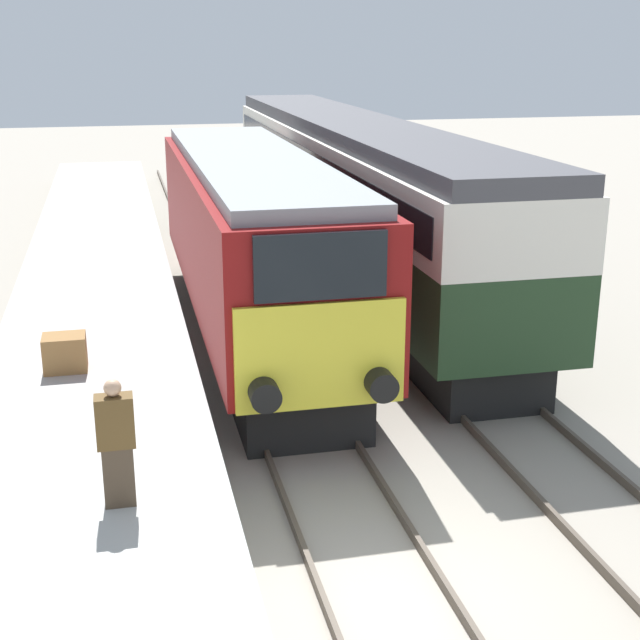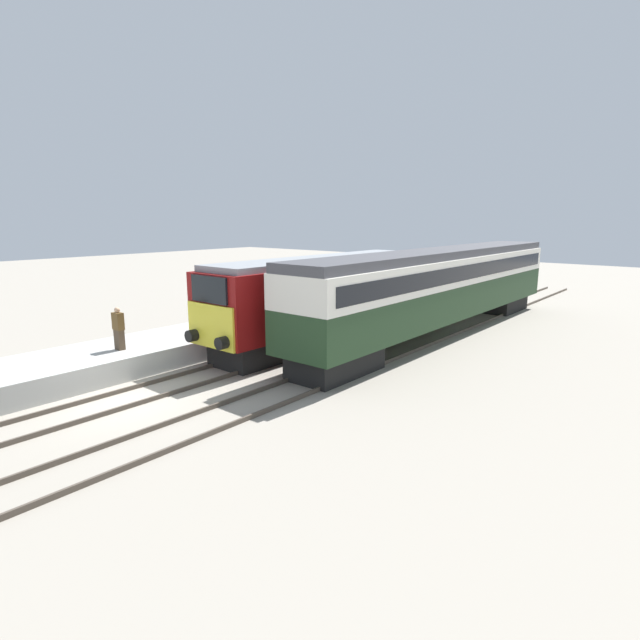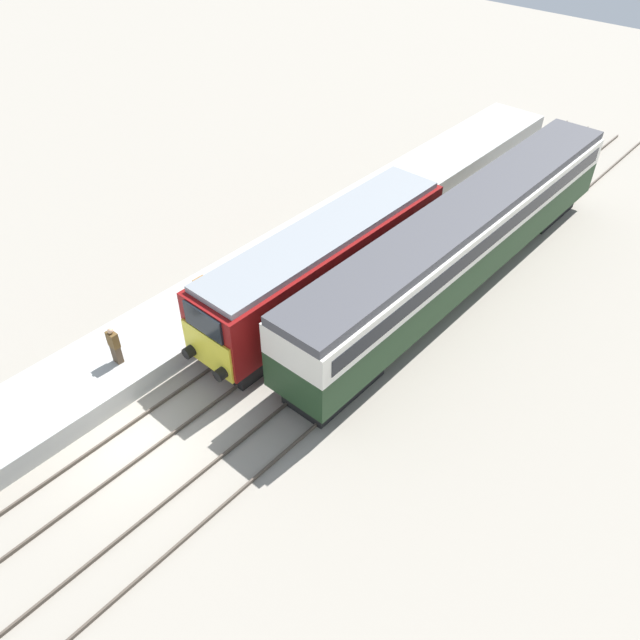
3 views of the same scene
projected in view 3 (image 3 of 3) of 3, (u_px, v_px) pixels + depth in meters
The scene contains 8 objects.
ground_plane at pixel (137, 441), 21.09m from camera, with size 120.00×120.00×0.00m, color gray.
platform_left at pixel (243, 285), 27.06m from camera, with size 3.50×50.00×0.84m.
rails_near_track at pixel (245, 362), 23.90m from camera, with size 1.51×60.00×0.14m.
rails_far_track at pixel (311, 406), 22.18m from camera, with size 1.50×60.00×0.14m.
locomotive at pixel (325, 265), 25.22m from camera, with size 2.70×12.94×3.87m.
passenger_carriage at pixel (463, 238), 26.09m from camera, with size 2.75×20.99×4.12m.
person_on_platform at pixel (114, 346), 22.34m from camera, with size 0.44×0.26×1.58m.
luggage_crate at pixel (204, 287), 25.80m from camera, with size 0.70×0.56×0.60m.
Camera 3 is at (13.56, -5.99, 16.73)m, focal length 35.00 mm.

